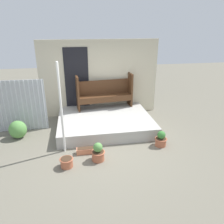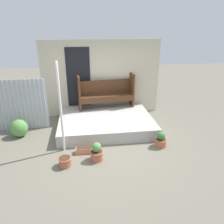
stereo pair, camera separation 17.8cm
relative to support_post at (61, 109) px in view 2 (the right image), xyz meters
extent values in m
plane|color=#706B5B|center=(1.10, 0.08, -1.14)|extent=(24.00, 24.00, 0.00)
cube|color=#B2AFA8|center=(1.22, 1.22, -0.97)|extent=(2.86, 2.29, 0.35)
cube|color=beige|center=(1.22, 2.40, 0.16)|extent=(4.06, 0.06, 2.60)
cube|color=black|center=(0.43, 2.36, 0.22)|extent=(0.80, 0.02, 2.00)
cube|color=#ADB2B7|center=(-1.90, 1.46, -0.36)|extent=(2.71, 0.02, 1.57)
cylinder|color=silver|center=(-1.83, 1.44, -0.36)|extent=(0.04, 0.04, 1.57)
cylinder|color=silver|center=(-1.71, 1.44, -0.36)|extent=(0.04, 0.04, 1.57)
cylinder|color=silver|center=(-1.59, 1.44, -0.36)|extent=(0.04, 0.04, 1.57)
cylinder|color=silver|center=(-1.46, 1.44, -0.36)|extent=(0.04, 0.04, 1.57)
cylinder|color=silver|center=(-1.34, 1.44, -0.36)|extent=(0.04, 0.04, 1.57)
cylinder|color=silver|center=(-1.22, 1.44, -0.36)|extent=(0.04, 0.04, 1.57)
cylinder|color=silver|center=(-1.09, 1.44, -0.36)|extent=(0.04, 0.04, 1.57)
cylinder|color=silver|center=(-0.97, 1.44, -0.36)|extent=(0.04, 0.04, 1.57)
cylinder|color=silver|center=(-0.85, 1.44, -0.36)|extent=(0.04, 0.04, 1.57)
cylinder|color=silver|center=(-0.72, 1.44, -0.36)|extent=(0.04, 0.04, 1.57)
cylinder|color=silver|center=(-0.60, 1.44, -0.36)|extent=(0.04, 0.04, 1.57)
cylinder|color=white|center=(0.00, 0.00, 0.00)|extent=(0.06, 0.06, 2.29)
cube|color=#4C2D19|center=(0.43, 1.94, -0.22)|extent=(0.10, 0.40, 1.15)
cube|color=#4C2D19|center=(2.24, 2.13, -0.22)|extent=(0.10, 0.40, 1.15)
cube|color=#4C2D19|center=(1.34, 2.03, -0.36)|extent=(1.80, 0.58, 0.04)
cube|color=#4C2D19|center=(1.36, 1.85, -0.46)|extent=(1.76, 0.21, 0.16)
cube|color=#4C2D19|center=(1.32, 2.21, -0.10)|extent=(1.76, 0.22, 0.48)
cylinder|color=#B26042|center=(0.06, -0.70, -1.04)|extent=(0.28, 0.28, 0.22)
torus|color=#B26042|center=(0.06, -0.70, -0.94)|extent=(0.32, 0.32, 0.02)
cylinder|color=#422D1E|center=(0.06, -0.70, -0.92)|extent=(0.25, 0.25, 0.01)
cylinder|color=#B26042|center=(0.80, -0.56, -1.03)|extent=(0.30, 0.30, 0.23)
torus|color=#B26042|center=(0.80, -0.56, -0.92)|extent=(0.34, 0.34, 0.02)
cylinder|color=#422D1E|center=(0.80, -0.56, -0.91)|extent=(0.27, 0.27, 0.01)
ellipsoid|color=#599347|center=(0.80, -0.56, -0.79)|extent=(0.22, 0.22, 0.23)
cylinder|color=#B26042|center=(2.53, -0.17, -1.04)|extent=(0.29, 0.29, 0.21)
torus|color=#B26042|center=(2.53, -0.17, -0.94)|extent=(0.33, 0.33, 0.02)
cylinder|color=#422D1E|center=(2.53, -0.17, -0.92)|extent=(0.27, 0.27, 0.01)
ellipsoid|color=#387A33|center=(2.53, -0.17, -0.82)|extent=(0.22, 0.22, 0.21)
cube|color=tan|center=(0.53, -0.20, -1.07)|extent=(0.47, 0.17, 0.14)
cube|color=#422D1E|center=(0.53, -0.20, -1.00)|extent=(0.41, 0.15, 0.01)
ellipsoid|color=#599347|center=(-1.33, 0.95, -0.88)|extent=(0.49, 0.44, 0.52)
camera|label=1|loc=(0.37, -5.00, 1.90)|focal=35.00mm
camera|label=2|loc=(0.55, -5.03, 1.90)|focal=35.00mm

